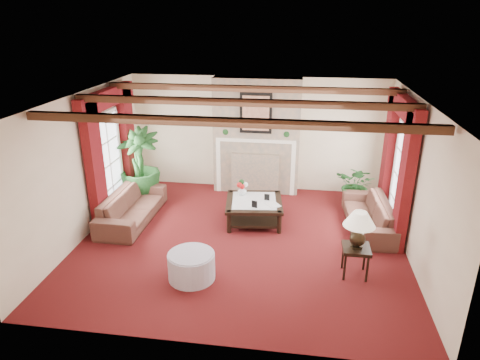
% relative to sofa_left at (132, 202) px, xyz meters
% --- Properties ---
extents(floor, '(6.00, 6.00, 0.00)m').
position_rel_sofa_left_xyz_m(floor, '(2.36, -0.56, -0.41)').
color(floor, '#470C10').
rests_on(floor, ground).
extents(ceiling, '(6.00, 6.00, 0.00)m').
position_rel_sofa_left_xyz_m(ceiling, '(2.36, -0.56, 2.29)').
color(ceiling, white).
rests_on(ceiling, floor).
extents(back_wall, '(6.00, 0.02, 2.70)m').
position_rel_sofa_left_xyz_m(back_wall, '(2.36, 2.19, 0.94)').
color(back_wall, beige).
rests_on(back_wall, ground).
extents(left_wall, '(0.02, 5.50, 2.70)m').
position_rel_sofa_left_xyz_m(left_wall, '(-0.64, -0.56, 0.94)').
color(left_wall, beige).
rests_on(left_wall, ground).
extents(right_wall, '(0.02, 5.50, 2.70)m').
position_rel_sofa_left_xyz_m(right_wall, '(5.36, -0.56, 0.94)').
color(right_wall, beige).
rests_on(right_wall, ground).
extents(ceiling_beams, '(6.00, 3.00, 0.12)m').
position_rel_sofa_left_xyz_m(ceiling_beams, '(2.36, -0.56, 2.23)').
color(ceiling_beams, '#3A1F12').
rests_on(ceiling_beams, ceiling).
extents(fireplace, '(2.00, 0.52, 2.70)m').
position_rel_sofa_left_xyz_m(fireplace, '(2.36, 1.99, 2.29)').
color(fireplace, '#9F8366').
rests_on(fireplace, ground).
extents(french_door_left, '(0.10, 1.10, 2.16)m').
position_rel_sofa_left_xyz_m(french_door_left, '(-0.61, 0.44, 1.72)').
color(french_door_left, white).
rests_on(french_door_left, ground).
extents(french_door_right, '(0.10, 1.10, 2.16)m').
position_rel_sofa_left_xyz_m(french_door_right, '(5.33, 0.44, 1.72)').
color(french_door_right, white).
rests_on(french_door_right, ground).
extents(curtains_left, '(0.20, 2.40, 2.55)m').
position_rel_sofa_left_xyz_m(curtains_left, '(-0.50, 0.44, 2.14)').
color(curtains_left, '#510A12').
rests_on(curtains_left, ground).
extents(curtains_right, '(0.20, 2.40, 2.55)m').
position_rel_sofa_left_xyz_m(curtains_right, '(5.22, 0.44, 2.14)').
color(curtains_right, '#510A12').
rests_on(curtains_right, ground).
extents(sofa_left, '(2.10, 0.66, 0.81)m').
position_rel_sofa_left_xyz_m(sofa_left, '(0.00, 0.00, 0.00)').
color(sofa_left, '#320D1A').
rests_on(sofa_left, ground).
extents(sofa_right, '(2.04, 0.75, 0.78)m').
position_rel_sofa_left_xyz_m(sofa_right, '(4.79, 0.35, -0.02)').
color(sofa_right, '#320D1A').
rests_on(sofa_right, ground).
extents(potted_palm, '(1.61, 2.04, 0.93)m').
position_rel_sofa_left_xyz_m(potted_palm, '(-0.20, 1.06, 0.06)').
color(potted_palm, black).
rests_on(potted_palm, ground).
extents(small_plant, '(1.64, 1.65, 0.75)m').
position_rel_sofa_left_xyz_m(small_plant, '(4.66, 1.42, -0.03)').
color(small_plant, black).
rests_on(small_plant, ground).
extents(coffee_table, '(1.25, 1.25, 0.46)m').
position_rel_sofa_left_xyz_m(coffee_table, '(2.50, 0.30, -0.18)').
color(coffee_table, black).
rests_on(coffee_table, ground).
extents(side_table, '(0.55, 0.55, 0.52)m').
position_rel_sofa_left_xyz_m(side_table, '(4.36, -1.39, -0.15)').
color(side_table, black).
rests_on(side_table, ground).
extents(ottoman, '(0.76, 0.76, 0.44)m').
position_rel_sofa_left_xyz_m(ottoman, '(1.73, -1.87, -0.18)').
color(ottoman, '#A09EB3').
rests_on(ottoman, ground).
extents(table_lamp, '(0.51, 0.51, 0.64)m').
position_rel_sofa_left_xyz_m(table_lamp, '(4.36, -1.39, 0.43)').
color(table_lamp, black).
rests_on(table_lamp, side_table).
extents(flower_vase, '(0.30, 0.30, 0.19)m').
position_rel_sofa_left_xyz_m(flower_vase, '(2.22, 0.58, 0.15)').
color(flower_vase, silver).
rests_on(flower_vase, coffee_table).
extents(book, '(0.25, 0.23, 0.31)m').
position_rel_sofa_left_xyz_m(book, '(2.81, 0.08, 0.21)').
color(book, black).
rests_on(book, coffee_table).
extents(photo_frame_a, '(0.11, 0.05, 0.15)m').
position_rel_sofa_left_xyz_m(photo_frame_a, '(2.55, -0.04, 0.13)').
color(photo_frame_a, black).
rests_on(photo_frame_a, coffee_table).
extents(photo_frame_b, '(0.11, 0.05, 0.14)m').
position_rel_sofa_left_xyz_m(photo_frame_b, '(2.76, 0.36, 0.13)').
color(photo_frame_b, black).
rests_on(photo_frame_b, coffee_table).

